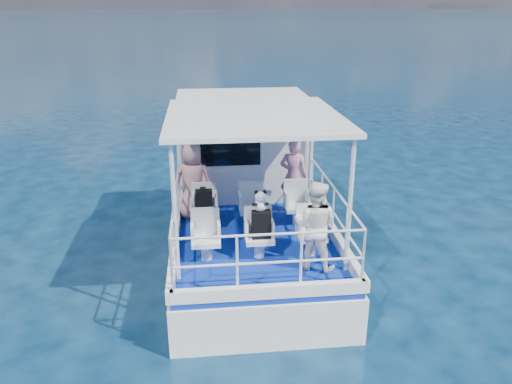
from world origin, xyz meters
The scene contains 20 objects.
ground centered at (0.00, 0.00, 0.00)m, with size 2000.00×2000.00×0.00m, color black.
hull centered at (0.00, 1.00, 0.00)m, with size 3.00×7.00×1.60m, color white.
deck centered at (0.00, 1.00, 0.85)m, with size 2.90×6.90×0.10m, color navy.
cabin centered at (0.00, 2.30, 2.00)m, with size 2.85×2.00×2.20m, color white.
canopy centered at (0.00, -0.20, 3.14)m, with size 3.00×3.20×0.08m, color white.
canopy_posts centered at (0.00, -0.25, 2.00)m, with size 2.77×2.97×2.20m.
railings centered at (0.00, -0.58, 1.40)m, with size 2.84×3.59×1.00m, color white, non-canonical shape.
seat_port_fwd centered at (-0.90, 0.20, 1.09)m, with size 0.48×0.46×0.38m, color silver.
seat_center_fwd centered at (0.00, 0.20, 1.09)m, with size 0.48×0.46×0.38m, color silver.
seat_stbd_fwd centered at (0.90, 0.20, 1.09)m, with size 0.48×0.46×0.38m, color silver.
seat_port_aft centered at (-0.90, -1.10, 1.09)m, with size 0.48×0.46×0.38m, color silver.
seat_center_aft centered at (0.00, -1.10, 1.09)m, with size 0.48×0.46×0.38m, color silver.
seat_stbd_aft centered at (0.90, -1.10, 1.09)m, with size 0.48×0.46×0.38m, color silver.
passenger_port_fwd centered at (-1.10, 0.70, 1.68)m, with size 0.58×0.42×1.56m, color #D38A88.
passenger_stbd_fwd centered at (0.93, 0.82, 1.68)m, with size 0.57×0.37×1.56m, color #CE8598.
passenger_stbd_aft centered at (0.84, -1.56, 1.64)m, with size 0.72×0.56×1.48m, color white.
backpack_port centered at (-0.91, 0.13, 1.49)m, with size 0.32×0.18×0.42m, color black.
backpack_center centered at (0.03, -1.15, 1.52)m, with size 0.32×0.18×0.47m, color black.
compact_camera centered at (-0.92, 0.12, 1.73)m, with size 0.11×0.07×0.07m, color black.
panda centered at (0.01, -1.12, 1.93)m, with size 0.23×0.19×0.36m, color white, non-canonical shape.
Camera 1 is at (-0.89, -8.69, 4.93)m, focal length 35.00 mm.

